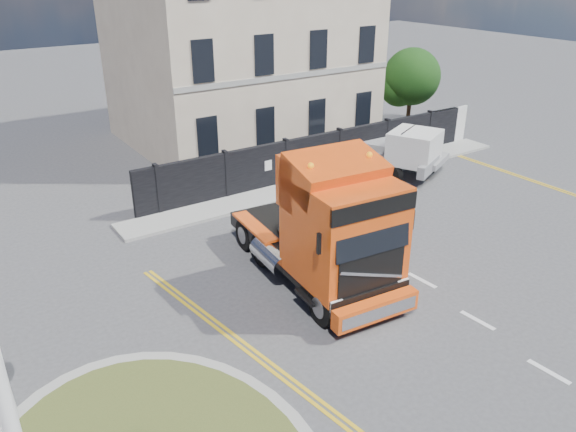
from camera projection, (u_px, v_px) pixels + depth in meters
ground at (341, 303)px, 16.53m from camera, size 120.00×120.00×0.00m
hoarding_fence at (331, 153)px, 26.21m from camera, size 18.80×0.25×2.00m
georgian_building at (239, 31)px, 29.62m from camera, size 12.30×10.30×12.80m
tree at (409, 79)px, 31.65m from camera, size 3.20×3.20×4.80m
pavement_far at (333, 179)px, 25.65m from camera, size 20.00×1.60×0.12m
truck at (330, 232)px, 16.56m from camera, size 3.24×7.29×4.24m
flatbed_pickup at (404, 150)px, 25.93m from camera, size 4.23×5.91×2.23m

